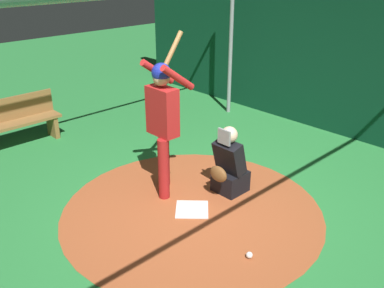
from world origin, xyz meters
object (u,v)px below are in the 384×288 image
Objects in this scene: baseball_0 at (249,255)px; bench at (2,124)px; batter at (163,116)px; catcher at (229,167)px; home_plate at (192,209)px.

bench is at bearing -80.70° from baseball_0.
batter is 3.22m from bench.
batter is 2.09m from baseball_0.
catcher is 3.98m from bench.
bench is (0.98, -3.60, 0.44)m from home_plate.
bench is (1.68, -3.61, 0.06)m from catcher.
bench is (1.07, -2.96, -0.67)m from batter.
home_plate is at bearing 105.26° from bench.
bench is at bearing -74.74° from home_plate.
catcher is (-0.70, 0.01, 0.38)m from home_plate.
batter is 1.15m from catcher.
home_plate is 0.43× the size of catcher.
home_plate is 5.68× the size of baseball_0.
catcher reaches higher than baseball_0.
catcher is at bearing -128.90° from baseball_0.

